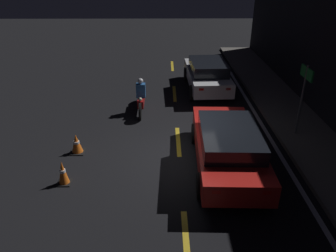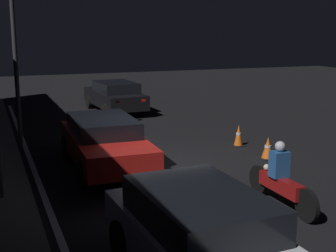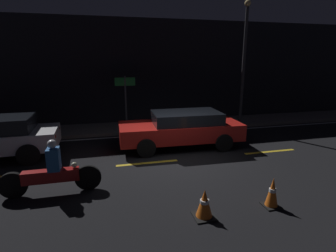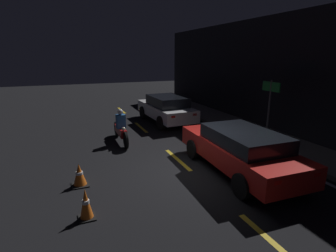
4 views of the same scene
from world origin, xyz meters
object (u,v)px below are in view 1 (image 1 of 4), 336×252
motorcycle (141,97)px  traffic_cone_mid (63,173)px  taxi_red (228,145)px  traffic_cone_near (77,144)px  sedan_white (207,74)px  shop_sign (304,87)px

motorcycle → traffic_cone_mid: 5.26m
taxi_red → traffic_cone_near: (-0.88, -4.59, -0.43)m
sedan_white → traffic_cone_near: sedan_white is taller
traffic_cone_near → shop_sign: size_ratio=0.27×
sedan_white → traffic_cone_near: size_ratio=6.77×
sedan_white → taxi_red: 6.50m
sedan_white → traffic_cone_mid: 8.68m
taxi_red → traffic_cone_near: taxi_red is taller
sedan_white → taxi_red: sedan_white is taller
sedan_white → shop_sign: (4.66, 2.54, 1.05)m
motorcycle → traffic_cone_mid: bearing=-20.5°
traffic_cone_mid → shop_sign: (-2.60, 7.28, 1.49)m
taxi_red → traffic_cone_near: 4.69m
sedan_white → motorcycle: sedan_white is taller
taxi_red → traffic_cone_near: bearing=81.0°
taxi_red → motorcycle: (-4.17, -2.74, -0.17)m
traffic_cone_near → shop_sign: shop_sign is taller
sedan_white → traffic_cone_mid: sedan_white is taller
motorcycle → traffic_cone_near: (3.29, -1.85, -0.26)m
motorcycle → sedan_white: bearing=128.4°
motorcycle → shop_sign: size_ratio=0.99×
taxi_red → shop_sign: shop_sign is taller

